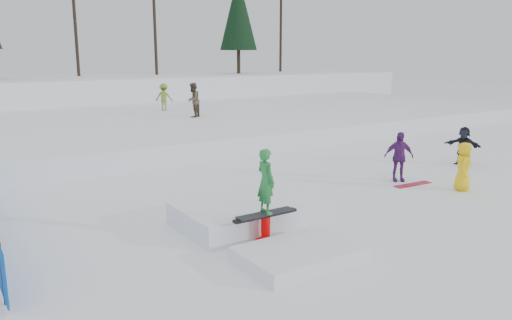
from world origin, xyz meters
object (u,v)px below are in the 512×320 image
spectator_yellow (463,166)px  walker_olive (193,100)px  jib_rail_feature (251,222)px  spectator_purple (399,157)px  walker_ygreen (164,97)px  spectator_dark (463,146)px

spectator_yellow → walker_olive: bearing=64.6°
walker_olive → jib_rail_feature: (-5.90, -14.64, -1.40)m
spectator_purple → jib_rail_feature: size_ratio=0.37×
walker_ygreen → spectator_dark: bearing=143.9°
spectator_yellow → jib_rail_feature: bearing=146.1°
walker_ygreen → jib_rail_feature: bearing=110.1°
spectator_dark → jib_rail_feature: 10.83m
walker_olive → walker_ygreen: size_ratio=1.14×
spectator_purple → spectator_yellow: (0.74, -1.86, -0.07)m
walker_ygreen → spectator_purple: bearing=130.6°
jib_rail_feature → walker_ygreen: bearing=72.3°
walker_olive → spectator_dark: bearing=70.9°
spectator_purple → jib_rail_feature: bearing=-134.7°
spectator_dark → walker_ygreen: bearing=-179.0°
spectator_dark → jib_rail_feature: jib_rail_feature is taller
spectator_purple → spectator_dark: bearing=37.1°
jib_rail_feature → spectator_yellow: bearing=-2.6°
spectator_yellow → spectator_dark: size_ratio=1.03×
walker_ygreen → jib_rail_feature: walker_ygreen is taller
spectator_purple → jib_rail_feature: jib_rail_feature is taller
walker_olive → walker_ygreen: (-0.01, 3.78, -0.11)m
spectator_purple → spectator_dark: 3.95m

